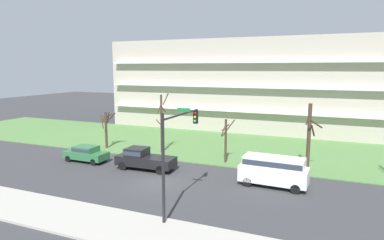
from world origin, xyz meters
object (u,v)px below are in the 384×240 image
object	(u,v)px
sedan_green_near_left	(86,153)
pickup_black_center_right	(143,158)
tree_right	(309,136)
van_white_center_left	(274,169)
tree_center	(226,139)
tree_far_left	(106,127)
traffic_signal_mast	(176,144)
tree_left	(162,122)

from	to	relation	value
sedan_green_near_left	pickup_black_center_right	xyz separation A→B (m)	(6.54, -0.01, 0.14)
tree_right	van_white_center_left	world-z (taller)	tree_right
tree_center	sedan_green_near_left	size ratio (longest dim) A/B	0.97
tree_far_left	van_white_center_left	distance (m)	20.49
van_white_center_left	traffic_signal_mast	distance (m)	9.36
sedan_green_near_left	van_white_center_left	distance (m)	18.22
tree_right	tree_left	bearing A→B (deg)	178.31
tree_far_left	sedan_green_near_left	bearing A→B (deg)	-74.15
tree_center	sedan_green_near_left	xyz separation A→B (m)	(-12.81, -4.95, -1.47)
van_white_center_left	traffic_signal_mast	size ratio (longest dim) A/B	0.79
tree_left	van_white_center_left	distance (m)	14.34
tree_left	tree_center	distance (m)	7.63
van_white_center_left	sedan_green_near_left	bearing A→B (deg)	2.62
van_white_center_left	traffic_signal_mast	world-z (taller)	traffic_signal_mast
traffic_signal_mast	pickup_black_center_right	bearing A→B (deg)	132.83
tree_far_left	sedan_green_near_left	xyz separation A→B (m)	(1.53, -5.38, -1.60)
tree_far_left	pickup_black_center_right	distance (m)	9.81
tree_center	tree_right	world-z (taller)	tree_right
tree_right	sedan_green_near_left	world-z (taller)	tree_right
tree_right	traffic_signal_mast	size ratio (longest dim) A/B	0.91
tree_far_left	tree_center	size ratio (longest dim) A/B	0.99
tree_center	pickup_black_center_right	distance (m)	8.10
tree_right	pickup_black_center_right	distance (m)	15.04
tree_right	sedan_green_near_left	bearing A→B (deg)	-164.95
van_white_center_left	pickup_black_center_right	size ratio (longest dim) A/B	0.97
tree_center	traffic_signal_mast	world-z (taller)	traffic_signal_mast
tree_center	tree_right	bearing A→B (deg)	4.00
tree_left	pickup_black_center_right	bearing A→B (deg)	-78.21
tree_left	tree_center	xyz separation A→B (m)	(7.50, -0.97, -1.05)
van_white_center_left	tree_far_left	bearing A→B (deg)	-12.62
tree_center	van_white_center_left	size ratio (longest dim) A/B	0.81
pickup_black_center_right	tree_far_left	bearing A→B (deg)	-35.72
tree_right	traffic_signal_mast	xyz separation A→B (m)	(-7.03, -12.84, 1.38)
tree_right	pickup_black_center_right	world-z (taller)	tree_right
tree_far_left	traffic_signal_mast	distance (m)	19.70
tree_far_left	pickup_black_center_right	xyz separation A→B (m)	(8.07, -5.39, -1.46)
sedan_green_near_left	van_white_center_left	bearing A→B (deg)	-179.31
tree_right	sedan_green_near_left	distance (m)	21.23
tree_right	traffic_signal_mast	distance (m)	14.70
tree_center	sedan_green_near_left	world-z (taller)	tree_center
tree_far_left	tree_right	bearing A→B (deg)	0.26
tree_right	pickup_black_center_right	xyz separation A→B (m)	(-13.84, -5.49, -2.15)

